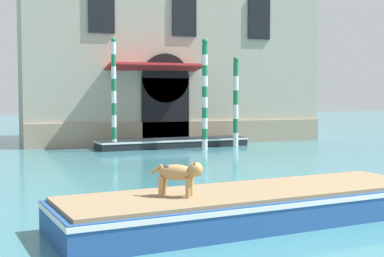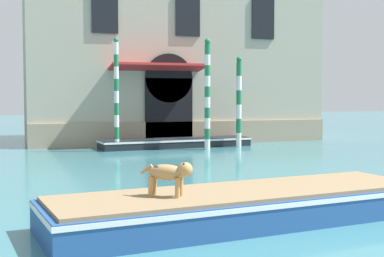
{
  "view_description": "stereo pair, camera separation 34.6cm",
  "coord_description": "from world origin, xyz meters",
  "views": [
    {
      "loc": [
        -6.8,
        -3.41,
        2.24
      ],
      "look_at": [
        -1.17,
        12.4,
        1.2
      ],
      "focal_mm": 50.0,
      "sensor_mm": 36.0,
      "label": 1
    },
    {
      "loc": [
        -6.48,
        -3.52,
        2.24
      ],
      "look_at": [
        -1.17,
        12.4,
        1.2
      ],
      "focal_mm": 50.0,
      "sensor_mm": 36.0,
      "label": 2
    }
  ],
  "objects": [
    {
      "name": "mooring_pole_2",
      "position": [
        1.09,
        17.18,
        2.31
      ],
      "size": [
        0.24,
        0.24,
        4.57
      ],
      "color": "white",
      "rests_on": "ground_plane"
    },
    {
      "name": "mooring_pole_1",
      "position": [
        2.76,
        17.76,
        1.97
      ],
      "size": [
        0.23,
        0.23,
        3.91
      ],
      "color": "white",
      "rests_on": "ground_plane"
    },
    {
      "name": "boat_foreground",
      "position": [
        -2.66,
        5.03,
        0.31
      ],
      "size": [
        7.24,
        2.82,
        0.58
      ],
      "rotation": [
        0.0,
        0.0,
        0.12
      ],
      "color": "#234C8C",
      "rests_on": "ground_plane"
    },
    {
      "name": "palazzo_left",
      "position": [
        1.07,
        22.75,
        6.15
      ],
      "size": [
        14.1,
        7.4,
        12.34
      ],
      "color": "#B2A893",
      "rests_on": "ground_plane"
    },
    {
      "name": "mooring_pole_0",
      "position": [
        -2.57,
        17.77,
        2.29
      ],
      "size": [
        0.2,
        0.2,
        4.54
      ],
      "color": "white",
      "rests_on": "ground_plane"
    },
    {
      "name": "dog_on_deck",
      "position": [
        -4.08,
        4.83,
        0.97
      ],
      "size": [
        0.78,
        0.59,
        0.6
      ],
      "rotation": [
        0.0,
        0.0,
        -0.6
      ],
      "color": "tan",
      "rests_on": "boat_foreground"
    },
    {
      "name": "boat_moored_near_palazzo",
      "position": [
        0.15,
        18.56,
        0.2
      ],
      "size": [
        6.75,
        1.93,
        0.38
      ],
      "rotation": [
        0.0,
        0.0,
        0.08
      ],
      "color": "black",
      "rests_on": "ground_plane"
    }
  ]
}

